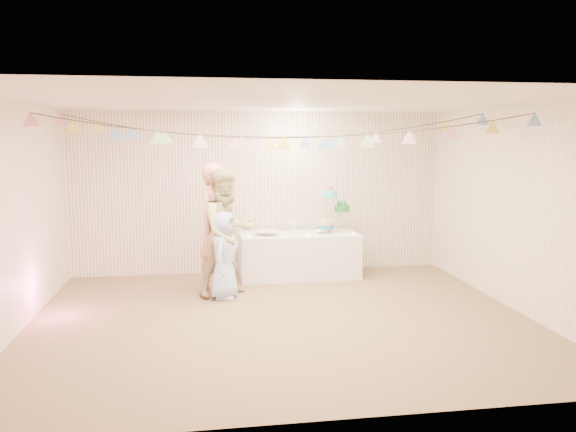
{
  "coord_description": "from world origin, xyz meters",
  "views": [
    {
      "loc": [
        -0.92,
        -6.51,
        2.19
      ],
      "look_at": [
        0.2,
        0.8,
        1.15
      ],
      "focal_mm": 35.0,
      "sensor_mm": 36.0,
      "label": 1
    }
  ],
  "objects": [
    {
      "name": "left_wall",
      "position": [
        -3.0,
        0.0,
        1.3
      ],
      "size": [
        5.0,
        5.0,
        0.0
      ],
      "primitive_type": "plane",
      "color": "white",
      "rests_on": "ground"
    },
    {
      "name": "bunting_front",
      "position": [
        0.0,
        -0.2,
        2.32
      ],
      "size": [
        5.6,
        0.9,
        0.36
      ],
      "primitive_type": null,
      "color": "#72A5E5",
      "rests_on": "ceiling"
    },
    {
      "name": "tealight_0",
      "position": [
        -0.24,
        1.86,
        0.71
      ],
      "size": [
        0.04,
        0.04,
        0.03
      ],
      "primitive_type": "cylinder",
      "color": "#FFD88C",
      "rests_on": "table"
    },
    {
      "name": "person_child",
      "position": [
        -0.65,
        1.01,
        0.6
      ],
      "size": [
        0.56,
        0.68,
        1.2
      ],
      "primitive_type": "imported",
      "rotation": [
        0.0,
        0.0,
        1.23
      ],
      "color": "#AAC5F0",
      "rests_on": "floor"
    },
    {
      "name": "tealight_2",
      "position": [
        0.66,
        1.79,
        0.71
      ],
      "size": [
        0.04,
        0.04,
        0.03
      ],
      "primitive_type": "cylinder",
      "color": "#FFD88C",
      "rests_on": "table"
    },
    {
      "name": "tealight_4",
      "position": [
        1.38,
        1.83,
        0.71
      ],
      "size": [
        0.04,
        0.04,
        0.03
      ],
      "primitive_type": "cylinder",
      "color": "#FFD88C",
      "rests_on": "table"
    },
    {
      "name": "person_adult_a",
      "position": [
        -0.73,
        1.36,
        0.92
      ],
      "size": [
        0.77,
        0.8,
        1.84
      ],
      "primitive_type": "imported",
      "rotation": [
        0.0,
        0.0,
        0.87
      ],
      "color": "tan",
      "rests_on": "floor"
    },
    {
      "name": "right_wall",
      "position": [
        3.0,
        0.0,
        1.3
      ],
      "size": [
        5.0,
        5.0,
        0.0
      ],
      "primitive_type": "plane",
      "color": "white",
      "rests_on": "ground"
    },
    {
      "name": "floor",
      "position": [
        0.0,
        0.0,
        0.0
      ],
      "size": [
        6.0,
        6.0,
        0.0
      ],
      "primitive_type": "plane",
      "color": "brown",
      "rests_on": "ground"
    },
    {
      "name": "front_wall",
      "position": [
        0.0,
        -2.5,
        1.3
      ],
      "size": [
        6.0,
        6.0,
        0.0
      ],
      "primitive_type": "plane",
      "color": "white",
      "rests_on": "ground"
    },
    {
      "name": "tealight_1",
      "position": [
        0.21,
        2.19,
        0.71
      ],
      "size": [
        0.04,
        0.04,
        0.03
      ],
      "primitive_type": "cylinder",
      "color": "#FFD88C",
      "rests_on": "table"
    },
    {
      "name": "cake_middle",
      "position": [
        1.29,
        2.15,
        1.11
      ],
      "size": [
        0.27,
        0.27,
        0.22
      ],
      "primitive_type": null,
      "color": "#1A7928",
      "rests_on": "cake_stand"
    },
    {
      "name": "back_wall",
      "position": [
        0.0,
        2.5,
        1.3
      ],
      "size": [
        6.0,
        6.0,
        0.0
      ],
      "primitive_type": "plane",
      "color": "white",
      "rests_on": "ground"
    },
    {
      "name": "cake_top_tier",
      "position": [
        1.05,
        2.03,
        1.38
      ],
      "size": [
        0.25,
        0.25,
        0.19
      ],
      "primitive_type": null,
      "color": "#4AD5EA",
      "rests_on": "cake_stand"
    },
    {
      "name": "tealight_3",
      "position": [
        0.91,
        2.23,
        0.71
      ],
      "size": [
        0.04,
        0.04,
        0.03
      ],
      "primitive_type": "cylinder",
      "color": "#FFD88C",
      "rests_on": "table"
    },
    {
      "name": "platter",
      "position": [
        0.05,
        1.96,
        0.76
      ],
      "size": [
        0.36,
        0.36,
        0.02
      ],
      "primitive_type": "cylinder",
      "color": "white",
      "rests_on": "table"
    },
    {
      "name": "cake_bottom",
      "position": [
        0.96,
        2.0,
        0.84
      ],
      "size": [
        0.31,
        0.31,
        0.15
      ],
      "primitive_type": null,
      "color": "teal",
      "rests_on": "cake_stand"
    },
    {
      "name": "table",
      "position": [
        0.56,
        2.01,
        0.35
      ],
      "size": [
        1.85,
        0.74,
        0.69
      ],
      "primitive_type": "cube",
      "color": "white",
      "rests_on": "floor"
    },
    {
      "name": "ceiling",
      "position": [
        0.0,
        0.0,
        2.6
      ],
      "size": [
        6.0,
        6.0,
        0.0
      ],
      "primitive_type": "plane",
      "color": "silver",
      "rests_on": "ground"
    },
    {
      "name": "person_adult_b",
      "position": [
        -0.59,
        1.19,
        0.89
      ],
      "size": [
        1.08,
        1.02,
        1.77
      ],
      "primitive_type": "imported",
      "rotation": [
        0.0,
        0.0,
        0.54
      ],
      "color": "tan",
      "rests_on": "floor"
    },
    {
      "name": "bunting_back",
      "position": [
        0.0,
        1.1,
        2.35
      ],
      "size": [
        5.6,
        1.1,
        0.4
      ],
      "primitive_type": null,
      "color": "pink",
      "rests_on": "ceiling"
    },
    {
      "name": "cake_stand",
      "position": [
        1.11,
        2.06,
        1.09
      ],
      "size": [
        0.61,
        0.36,
        0.68
      ],
      "primitive_type": null,
      "color": "silver",
      "rests_on": "table"
    },
    {
      "name": "posy",
      "position": [
        0.48,
        2.06,
        0.84
      ],
      "size": [
        0.16,
        0.16,
        0.18
      ],
      "primitive_type": null,
      "color": "white",
      "rests_on": "table"
    }
  ]
}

